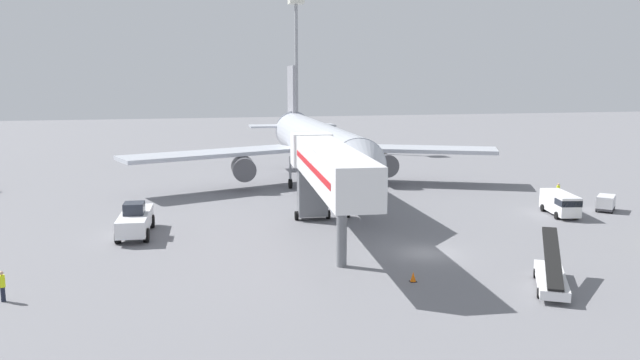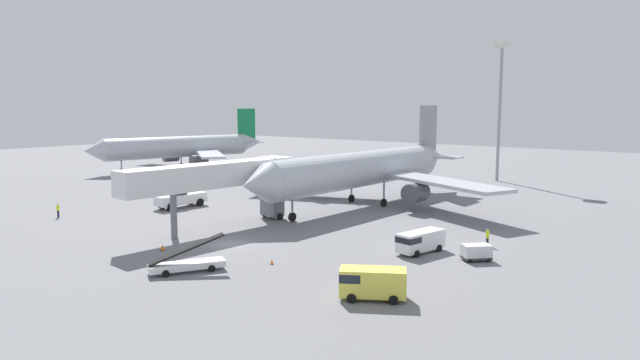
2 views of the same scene
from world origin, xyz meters
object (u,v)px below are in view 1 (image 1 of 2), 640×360
at_px(pushback_tug, 135,220).
at_px(ground_crew_worker_foreground, 2,286).
at_px(ground_crew_worker_midground, 558,191).
at_px(safety_cone_bravo, 551,253).
at_px(safety_cone_alpha, 413,277).
at_px(service_van_near_right, 561,203).
at_px(apron_light_mast, 296,45).
at_px(airplane_at_gate, 316,144).
at_px(baggage_cart_far_center, 606,202).
at_px(jet_bridge, 326,167).
at_px(belt_loader_truck, 551,277).

distance_m(pushback_tug, ground_crew_worker_foreground, 15.37).
height_order(ground_crew_worker_foreground, ground_crew_worker_midground, ground_crew_worker_foreground).
bearing_deg(safety_cone_bravo, safety_cone_alpha, -165.03).
height_order(service_van_near_right, apron_light_mast, apron_light_mast).
bearing_deg(service_van_near_right, pushback_tug, 178.30).
xyz_separation_m(airplane_at_gate, ground_crew_worker_foreground, (-25.11, -31.42, -4.15)).
xyz_separation_m(service_van_near_right, baggage_cart_far_center, (5.34, 0.80, -0.37)).
xyz_separation_m(jet_bridge, baggage_cart_far_center, (28.36, 5.06, -5.01)).
relative_size(ground_crew_worker_foreground, apron_light_mast, 0.07).
xyz_separation_m(baggage_cart_far_center, safety_cone_alpha, (-25.28, -15.51, -0.50)).
bearing_deg(jet_bridge, ground_crew_worker_midground, 21.77).
relative_size(ground_crew_worker_foreground, safety_cone_bravo, 3.76).
relative_size(jet_bridge, service_van_near_right, 4.03).
height_order(belt_loader_truck, ground_crew_worker_midground, belt_loader_truck).
relative_size(jet_bridge, belt_loader_truck, 3.53).
relative_size(service_van_near_right, apron_light_mast, 0.22).
bearing_deg(baggage_cart_far_center, airplane_at_gate, 143.66).
bearing_deg(jet_bridge, baggage_cart_far_center, 10.11).
height_order(service_van_near_right, ground_crew_worker_foreground, service_van_near_right).
bearing_deg(ground_crew_worker_foreground, safety_cone_bravo, 1.98).
distance_m(ground_crew_worker_midground, safety_cone_bravo, 21.97).
bearing_deg(jet_bridge, belt_loader_truck, -51.58).
bearing_deg(ground_crew_worker_foreground, jet_bridge, 22.28).
bearing_deg(safety_cone_bravo, belt_loader_truck, -122.90).
height_order(airplane_at_gate, service_van_near_right, airplane_at_gate).
bearing_deg(safety_cone_bravo, ground_crew_worker_foreground, -178.02).
height_order(jet_bridge, belt_loader_truck, jet_bridge).
distance_m(ground_crew_worker_foreground, ground_crew_worker_midground, 51.75).
height_order(jet_bridge, service_van_near_right, jet_bridge).
bearing_deg(pushback_tug, safety_cone_bravo, -23.56).
bearing_deg(pushback_tug, apron_light_mast, 66.65).
bearing_deg(ground_crew_worker_midground, service_van_near_right, -121.65).
xyz_separation_m(ground_crew_worker_midground, apron_light_mast, (-18.07, 48.89, 16.63)).
xyz_separation_m(baggage_cart_far_center, apron_light_mast, (-19.38, 54.64, 16.74)).
bearing_deg(service_van_near_right, safety_cone_alpha, -143.59).
bearing_deg(service_van_near_right, safety_cone_bravo, -125.67).
height_order(belt_loader_truck, safety_cone_bravo, belt_loader_truck).
distance_m(airplane_at_gate, apron_light_mast, 39.19).
height_order(jet_bridge, baggage_cart_far_center, jet_bridge).
height_order(belt_loader_truck, service_van_near_right, belt_loader_truck).
xyz_separation_m(jet_bridge, apron_light_mast, (8.98, 59.70, 11.73)).
bearing_deg(service_van_near_right, apron_light_mast, 104.21).
bearing_deg(pushback_tug, jet_bridge, -20.36).
height_order(ground_crew_worker_foreground, apron_light_mast, apron_light_mast).
height_order(pushback_tug, ground_crew_worker_foreground, pushback_tug).
xyz_separation_m(pushback_tug, baggage_cart_far_center, (42.83, -0.31, -0.43)).
height_order(belt_loader_truck, ground_crew_worker_foreground, belt_loader_truck).
height_order(baggage_cart_far_center, safety_cone_bravo, baggage_cart_far_center).
bearing_deg(airplane_at_gate, safety_cone_alpha, -91.89).
distance_m(jet_bridge, baggage_cart_far_center, 29.24).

